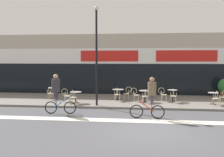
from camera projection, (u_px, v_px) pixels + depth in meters
The scene contains 25 objects.
ground_plane at pixel (150, 131), 10.44m from camera, with size 120.00×120.00×0.00m, color #4C4C51.
sidewalk_slab at pixel (147, 101), 17.62m from camera, with size 40.00×5.50×0.12m, color slate.
storefront_facade at pixel (147, 65), 22.10m from camera, with size 40.00×4.06×4.85m.
bike_lane_stripe at pixel (149, 121), 12.15m from camera, with size 36.00×0.70×0.01m, color silver.
bistro_table_0 at pixel (54, 91), 18.35m from camera, with size 0.74×0.74×0.77m.
bistro_table_1 at pixel (76, 95), 16.46m from camera, with size 0.73×0.73×0.71m.
bistro_table_2 at pixel (118, 92), 17.71m from camera, with size 0.77×0.77×0.72m.
bistro_table_3 at pixel (145, 94), 16.87m from camera, with size 0.74×0.74×0.74m.
bistro_table_4 at pixel (173, 93), 17.03m from camera, with size 0.62×0.62×0.77m.
bistro_table_5 at pixel (213, 96), 15.99m from camera, with size 0.64×0.64×0.72m.
cafe_chair_0_near at pixel (50, 92), 17.74m from camera, with size 0.43×0.59×0.90m.
cafe_chair_1_near at pixel (73, 96), 15.84m from camera, with size 0.41×0.58×0.90m.
cafe_chair_1_side at pixel (66, 95), 16.52m from camera, with size 0.59×0.43×0.90m.
cafe_chair_2_near at pixel (117, 93), 17.09m from camera, with size 0.41×0.58×0.90m.
cafe_chair_2_side at pixel (127, 92), 17.64m from camera, with size 0.58×0.42×0.90m.
cafe_chair_3_near at pixel (145, 95), 16.26m from camera, with size 0.45×0.60×0.90m.
cafe_chair_3_side at pixel (135, 94), 16.95m from camera, with size 0.58×0.40×0.90m.
cafe_chair_4_near at pixel (173, 95), 16.42m from camera, with size 0.44×0.59×0.90m.
cafe_chair_4_side at pixel (163, 93), 17.10m from camera, with size 0.58×0.41×0.90m.
cafe_chair_5_near at pixel (216, 97), 15.37m from camera, with size 0.41×0.58×0.90m.
cafe_chair_5_side at pixel (224, 96), 15.91m from camera, with size 0.59×0.44×0.90m.
planter_pot at pixel (224, 87), 18.66m from camera, with size 0.88×0.88×1.37m.
lamp_post at pixel (97, 49), 15.39m from camera, with size 0.26×0.26×5.84m.
cyclist_1 at pixel (57, 90), 13.74m from camera, with size 1.67×0.52×2.10m.
cyclist_2 at pixel (151, 95), 12.61m from camera, with size 1.69×0.48×2.02m.
Camera 1 is at (-0.32, -10.36, 2.89)m, focal length 42.00 mm.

